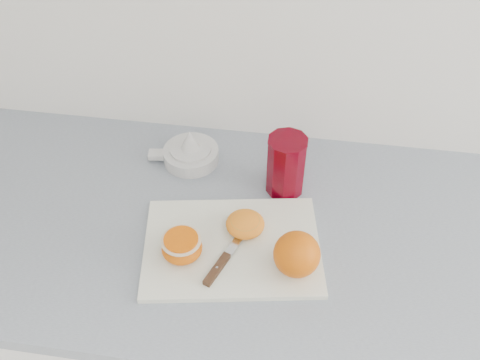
# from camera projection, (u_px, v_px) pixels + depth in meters

# --- Properties ---
(counter) EXTENTS (2.57, 0.64, 0.89)m
(counter) POSITION_uv_depth(u_px,v_px,m) (253.00, 337.00, 1.40)
(counter) COLOR white
(counter) RESTS_ON ground
(cutting_board) EXTENTS (0.38, 0.30, 0.01)m
(cutting_board) POSITION_uv_depth(u_px,v_px,m) (232.00, 247.00, 1.05)
(cutting_board) COLOR silver
(cutting_board) RESTS_ON counter
(whole_orange) EXTENTS (0.09, 0.09, 0.09)m
(whole_orange) POSITION_uv_depth(u_px,v_px,m) (297.00, 254.00, 0.97)
(whole_orange) COLOR orange
(whole_orange) RESTS_ON cutting_board
(half_orange) EXTENTS (0.08, 0.08, 0.05)m
(half_orange) POSITION_uv_depth(u_px,v_px,m) (182.00, 247.00, 1.01)
(half_orange) COLOR orange
(half_orange) RESTS_ON cutting_board
(squeezed_shell) EXTENTS (0.08, 0.08, 0.03)m
(squeezed_shell) POSITION_uv_depth(u_px,v_px,m) (245.00, 224.00, 1.06)
(squeezed_shell) COLOR orange
(squeezed_shell) RESTS_ON cutting_board
(paring_knife) EXTENTS (0.08, 0.17, 0.01)m
(paring_knife) POSITION_uv_depth(u_px,v_px,m) (221.00, 263.00, 1.00)
(paring_knife) COLOR #49261A
(paring_knife) RESTS_ON cutting_board
(citrus_juicer) EXTENTS (0.16, 0.13, 0.09)m
(citrus_juicer) POSITION_uv_depth(u_px,v_px,m) (190.00, 153.00, 1.22)
(citrus_juicer) COLOR white
(citrus_juicer) RESTS_ON counter
(red_tumbler) EXTENTS (0.08, 0.08, 0.14)m
(red_tumbler) POSITION_uv_depth(u_px,v_px,m) (286.00, 167.00, 1.13)
(red_tumbler) COLOR #5A000D
(red_tumbler) RESTS_ON counter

